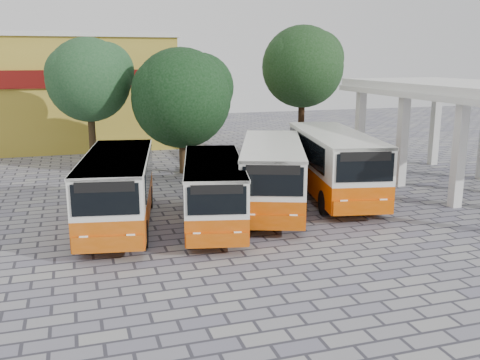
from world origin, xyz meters
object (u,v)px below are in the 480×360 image
object	(u,v)px
bus_centre_left	(214,188)
bus_far_right	(334,161)
bus_centre_right	(272,172)
bus_far_left	(118,186)

from	to	relation	value
bus_centre_left	bus_far_right	distance (m)	7.01
bus_centre_left	bus_far_right	size ratio (longest dim) A/B	0.85
bus_centre_right	bus_far_left	bearing A→B (deg)	-155.79
bus_centre_left	bus_far_left	bearing A→B (deg)	178.98
bus_far_left	bus_centre_left	distance (m)	3.79
bus_centre_right	bus_far_right	xyz separation A→B (m)	(3.57, 1.05, 0.09)
bus_far_left	bus_far_right	xyz separation A→B (m)	(10.26, 1.49, 0.15)
bus_far_left	bus_centre_left	world-z (taller)	bus_far_left
bus_centre_left	bus_centre_right	xyz separation A→B (m)	(3.01, 1.34, 0.19)
bus_centre_right	bus_centre_left	bearing A→B (deg)	-135.50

